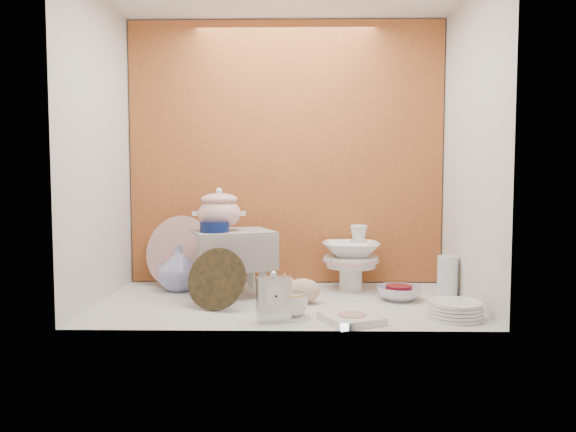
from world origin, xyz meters
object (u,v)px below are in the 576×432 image
(floral_platter, at_px, (179,251))
(gold_rim_teacup, at_px, (293,304))
(mantel_clock, at_px, (274,297))
(step_stool, at_px, (232,263))
(blue_white_vase, at_px, (179,268))
(dinner_plate_stack, at_px, (455,310))
(soup_tureen, at_px, (219,209))
(plush_pig, at_px, (303,290))
(porcelain_tower, at_px, (351,257))
(crystal_bowl, at_px, (399,293))

(floral_platter, relative_size, gold_rim_teacup, 3.10)
(mantel_clock, distance_m, gold_rim_teacup, 0.11)
(step_stool, distance_m, blue_white_vase, 0.32)
(step_stool, distance_m, dinner_plate_stack, 1.12)
(floral_platter, distance_m, mantel_clock, 0.91)
(floral_platter, relative_size, mantel_clock, 1.94)
(soup_tureen, relative_size, plush_pig, 1.20)
(step_stool, bearing_deg, dinner_plate_stack, -44.51)
(porcelain_tower, bearing_deg, soup_tureen, -167.87)
(step_stool, distance_m, plush_pig, 0.42)
(step_stool, height_order, gold_rim_teacup, step_stool)
(floral_platter, relative_size, dinner_plate_stack, 1.69)
(plush_pig, relative_size, porcelain_tower, 0.61)
(soup_tureen, distance_m, gold_rim_teacup, 0.70)
(porcelain_tower, bearing_deg, mantel_clock, -120.96)
(plush_pig, xyz_separation_m, gold_rim_teacup, (-0.05, -0.27, -0.00))
(floral_platter, relative_size, crystal_bowl, 1.89)
(floral_platter, height_order, mantel_clock, floral_platter)
(mantel_clock, bearing_deg, gold_rim_teacup, 16.73)
(soup_tureen, height_order, crystal_bowl, soup_tureen)
(blue_white_vase, bearing_deg, mantel_clock, -49.21)
(gold_rim_teacup, xyz_separation_m, porcelain_tower, (0.31, 0.60, 0.11))
(soup_tureen, xyz_separation_m, dinner_plate_stack, (1.08, -0.44, -0.41))
(soup_tureen, xyz_separation_m, crystal_bowl, (0.90, -0.10, -0.41))
(gold_rim_teacup, distance_m, porcelain_tower, 0.68)
(floral_platter, height_order, dinner_plate_stack, floral_platter)
(gold_rim_teacup, bearing_deg, dinner_plate_stack, 0.55)
(plush_pig, distance_m, crystal_bowl, 0.48)
(dinner_plate_stack, bearing_deg, porcelain_tower, 123.47)
(soup_tureen, xyz_separation_m, plush_pig, (0.43, -0.17, -0.38))
(blue_white_vase, relative_size, porcelain_tower, 0.69)
(step_stool, height_order, floral_platter, floral_platter)
(porcelain_tower, bearing_deg, dinner_plate_stack, -56.53)
(dinner_plate_stack, xyz_separation_m, porcelain_tower, (-0.39, 0.59, 0.14))
(step_stool, xyz_separation_m, dinner_plate_stack, (1.02, -0.45, -0.13))
(step_stool, height_order, plush_pig, step_stool)
(blue_white_vase, relative_size, plush_pig, 1.12)
(soup_tureen, relative_size, floral_platter, 0.64)
(gold_rim_teacup, xyz_separation_m, crystal_bowl, (0.52, 0.35, -0.03))
(floral_platter, bearing_deg, dinner_plate_stack, -25.99)
(mantel_clock, relative_size, dinner_plate_stack, 0.87)
(floral_platter, height_order, porcelain_tower, floral_platter)
(blue_white_vase, height_order, plush_pig, blue_white_vase)
(step_stool, xyz_separation_m, floral_platter, (-0.32, 0.21, 0.03))
(crystal_bowl, bearing_deg, floral_platter, 165.15)
(dinner_plate_stack, height_order, porcelain_tower, porcelain_tower)
(plush_pig, bearing_deg, mantel_clock, -87.73)
(gold_rim_teacup, relative_size, crystal_bowl, 0.61)
(floral_platter, distance_m, gold_rim_teacup, 0.93)
(crystal_bowl, distance_m, porcelain_tower, 0.36)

